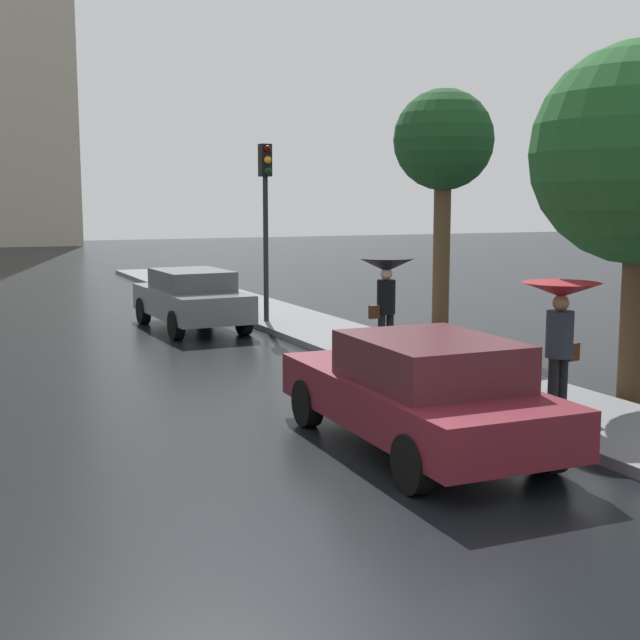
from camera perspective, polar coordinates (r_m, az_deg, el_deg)
ground at (r=7.01m, az=2.06°, el=-17.50°), size 120.00×120.00×0.00m
car_maroon_near_kerb at (r=10.44m, az=6.68°, el=-4.71°), size 1.99×4.43×1.41m
car_grey_mid_road at (r=20.26m, az=-8.57°, el=1.47°), size 1.92×4.16×1.40m
pedestrian_with_umbrella_near at (r=15.63m, az=4.43°, el=2.85°), size 1.05×1.05×1.83m
pedestrian_with_umbrella_far at (r=11.69m, az=15.74°, el=0.56°), size 1.03×1.03×1.80m
traffic_light at (r=20.31m, az=-3.64°, el=8.06°), size 0.26×0.39×4.17m
street_tree_mid at (r=18.49m, az=8.23°, el=11.45°), size 2.11×2.11×5.33m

